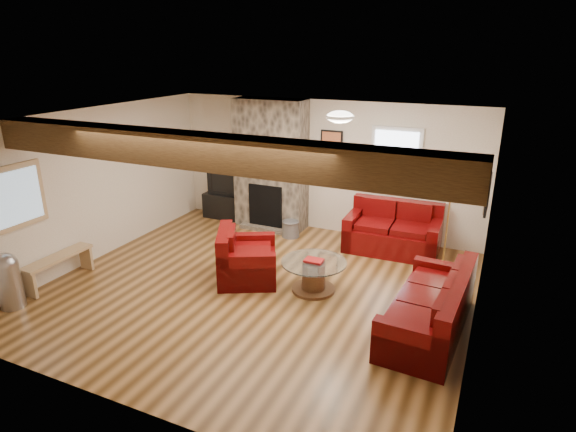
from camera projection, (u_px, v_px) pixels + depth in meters
name	position (u px, v px, depth m)	size (l,w,h in m)	color
room	(255.00, 209.00, 6.76)	(8.00, 8.00, 8.00)	#4F3214
oak_beam	(200.00, 151.00, 5.33)	(6.00, 0.36, 0.38)	#321F0F
chimney_breast	(271.00, 166.00, 9.30)	(1.40, 0.67, 2.50)	#332E28
back_window	(396.00, 158.00, 8.45)	(0.90, 0.08, 1.10)	silver
hatch_window	(12.00, 198.00, 6.56)	(0.08, 1.00, 0.90)	tan
ceiling_dome	(340.00, 119.00, 6.78)	(0.40, 0.40, 0.18)	white
artwork_back	(331.00, 144.00, 8.87)	(0.42, 0.06, 0.52)	black
artwork_right	(487.00, 194.00, 5.69)	(0.06, 0.55, 0.42)	black
sofa_three	(429.00, 303.00, 5.98)	(1.99, 0.83, 0.77)	#410504
loveseat	(393.00, 228.00, 8.36)	(1.59, 0.92, 0.85)	#410504
armchair_red	(247.00, 255.00, 7.35)	(0.98, 0.86, 0.80)	#410504
coffee_table	(314.00, 276.00, 7.03)	(0.96, 0.96, 0.50)	#432615
tv_cabinet	(229.00, 206.00, 10.04)	(1.04, 0.41, 0.52)	black
television	(228.00, 183.00, 9.88)	(0.85, 0.11, 0.49)	black
floor_lamp	(451.00, 194.00, 7.36)	(0.38, 0.38, 1.48)	tan
pine_bench	(59.00, 269.00, 7.29)	(0.26, 1.14, 0.43)	tan
pedal_bin	(9.00, 281.00, 6.53)	(0.32, 0.32, 0.80)	#9C9CA1
coal_bucket	(291.00, 229.00, 9.08)	(0.34, 0.34, 0.32)	slate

